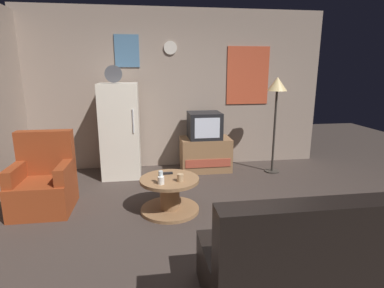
# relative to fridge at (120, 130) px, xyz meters

# --- Properties ---
(ground_plane) EXTENTS (12.00, 12.00, 0.00)m
(ground_plane) POSITION_rel_fridge_xyz_m (0.96, -1.96, -0.75)
(ground_plane) COLOR #3D332D
(wall_with_art) EXTENTS (5.20, 0.12, 2.70)m
(wall_with_art) POSITION_rel_fridge_xyz_m (0.96, 0.49, 0.60)
(wall_with_art) COLOR gray
(wall_with_art) RESTS_ON ground_plane
(fridge) EXTENTS (0.60, 0.62, 1.77)m
(fridge) POSITION_rel_fridge_xyz_m (0.00, 0.00, 0.00)
(fridge) COLOR silver
(fridge) RESTS_ON ground_plane
(tv_stand) EXTENTS (0.84, 0.53, 0.57)m
(tv_stand) POSITION_rel_fridge_xyz_m (1.40, 0.07, -0.47)
(tv_stand) COLOR #8E6642
(tv_stand) RESTS_ON ground_plane
(crt_tv) EXTENTS (0.54, 0.51, 0.44)m
(crt_tv) POSITION_rel_fridge_xyz_m (1.38, 0.07, 0.03)
(crt_tv) COLOR black
(crt_tv) RESTS_ON tv_stand
(standing_lamp) EXTENTS (0.32, 0.32, 1.59)m
(standing_lamp) POSITION_rel_fridge_xyz_m (2.52, -0.20, 0.60)
(standing_lamp) COLOR #332D28
(standing_lamp) RESTS_ON ground_plane
(coffee_table) EXTENTS (0.72, 0.72, 0.43)m
(coffee_table) POSITION_rel_fridge_xyz_m (0.67, -1.44, -0.54)
(coffee_table) COLOR #8E6642
(coffee_table) RESTS_ON ground_plane
(wine_glass) EXTENTS (0.05, 0.05, 0.15)m
(wine_glass) POSITION_rel_fridge_xyz_m (0.56, -1.60, -0.25)
(wine_glass) COLOR silver
(wine_glass) RESTS_ON coffee_table
(mug_ceramic_white) EXTENTS (0.08, 0.08, 0.09)m
(mug_ceramic_white) POSITION_rel_fridge_xyz_m (0.56, -1.62, -0.28)
(mug_ceramic_white) COLOR silver
(mug_ceramic_white) RESTS_ON coffee_table
(mug_ceramic_tan) EXTENTS (0.08, 0.08, 0.09)m
(mug_ceramic_tan) POSITION_rel_fridge_xyz_m (0.79, -1.57, -0.28)
(mug_ceramic_tan) COLOR tan
(mug_ceramic_tan) RESTS_ON coffee_table
(remote_control) EXTENTS (0.15, 0.05, 0.02)m
(remote_control) POSITION_rel_fridge_xyz_m (0.65, -1.29, -0.32)
(remote_control) COLOR black
(remote_control) RESTS_ON coffee_table
(armchair) EXTENTS (0.68, 0.68, 0.96)m
(armchair) POSITION_rel_fridge_xyz_m (-0.87, -1.14, -0.42)
(armchair) COLOR maroon
(armchair) RESTS_ON ground_plane
(couch) EXTENTS (1.70, 0.80, 0.92)m
(couch) POSITION_rel_fridge_xyz_m (1.66, -3.14, -0.44)
(couch) COLOR black
(couch) RESTS_ON ground_plane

